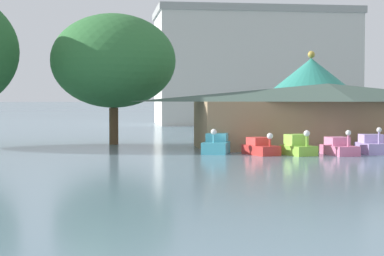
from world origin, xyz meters
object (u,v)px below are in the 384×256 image
background_building_block (254,67)px  pedal_boat_pink (339,148)px  pedal_boat_lime (298,147)px  boathouse (328,114)px  pedal_boat_cyan (216,145)px  green_roof_pavilion (311,93)px  pedal_boat_red (261,148)px  pedal_boat_lavender (372,146)px  shoreline_tree_mid (113,61)px

background_building_block → pedal_boat_pink: bearing=-97.1°
pedal_boat_lime → boathouse: size_ratio=0.12×
pedal_boat_cyan → green_roof_pavilion: 22.39m
pedal_boat_pink → background_building_block: background_building_block is taller
pedal_boat_lime → boathouse: bearing=127.0°
pedal_boat_red → green_roof_pavilion: bearing=134.1°
pedal_boat_lavender → boathouse: bearing=-167.9°
pedal_boat_lime → background_building_block: (9.46, 53.37, 7.86)m
pedal_boat_lavender → background_building_block: bearing=176.2°
pedal_boat_lavender → background_building_block: background_building_block is taller
pedal_boat_red → background_building_block: (11.79, 52.70, 7.93)m
pedal_boat_pink → pedal_boat_red: bearing=-105.6°
boathouse → shoreline_tree_mid: shoreline_tree_mid is taller
pedal_boat_pink → shoreline_tree_mid: 19.77m
pedal_boat_red → pedal_boat_lime: (2.33, -0.68, 0.08)m
pedal_boat_red → boathouse: 8.76m
boathouse → shoreline_tree_mid: size_ratio=2.00×
green_roof_pavilion → pedal_boat_pink: bearing=-103.0°
pedal_boat_pink → background_building_block: size_ratio=0.10×
pedal_boat_lime → green_roof_pavilion: size_ratio=0.29×
green_roof_pavilion → pedal_boat_lavender: bearing=-96.2°
pedal_boat_pink → shoreline_tree_mid: size_ratio=0.29×
boathouse → pedal_boat_red: bearing=-139.8°
pedal_boat_red → boathouse: size_ratio=0.14×
background_building_block → shoreline_tree_mid: bearing=-117.0°
pedal_boat_cyan → pedal_boat_pink: (7.80, -2.18, -0.08)m
pedal_boat_lavender → background_building_block: 53.59m
pedal_boat_cyan → shoreline_tree_mid: shoreline_tree_mid is taller
pedal_boat_cyan → green_roof_pavilion: bearing=163.8°
pedal_boat_cyan → shoreline_tree_mid: (-6.73, 9.69, 6.17)m
pedal_boat_pink → pedal_boat_lime: bearing=-98.8°
pedal_boat_pink → background_building_block: (6.69, 53.45, 7.93)m
shoreline_tree_mid → pedal_boat_lime: bearing=-45.1°
pedal_boat_lavender → pedal_boat_red: bearing=-90.4°
background_building_block → pedal_boat_lime: bearing=-100.0°
pedal_boat_cyan → pedal_boat_pink: 8.10m
boathouse → background_building_block: bearing=83.6°
pedal_boat_red → pedal_boat_cyan: bearing=-137.1°
pedal_boat_pink → green_roof_pavilion: size_ratio=0.34×
pedal_boat_lime → pedal_boat_lavender: pedal_boat_lavender is taller
pedal_boat_lime → boathouse: boathouse is taller
pedal_boat_red → shoreline_tree_mid: shoreline_tree_mid is taller
pedal_boat_lime → boathouse: (4.18, 6.16, 1.98)m
boathouse → background_building_block: (5.28, 47.21, 5.87)m
shoreline_tree_mid → pedal_boat_pink: bearing=-39.3°
shoreline_tree_mid → background_building_block: (21.22, 41.58, 1.68)m
pedal_boat_lime → pedal_boat_red: bearing=-125.1°
shoreline_tree_mid → pedal_boat_red: bearing=-49.7°
pedal_boat_cyan → pedal_boat_red: size_ratio=1.07×
pedal_boat_red → background_building_block: 54.58m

